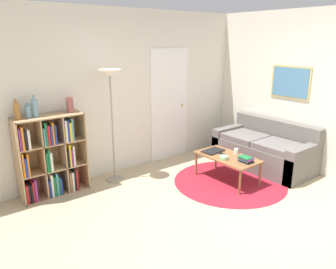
{
  "coord_description": "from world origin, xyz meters",
  "views": [
    {
      "loc": [
        -2.89,
        -2.11,
        2.14
      ],
      "look_at": [
        -0.2,
        1.36,
        0.85
      ],
      "focal_mm": 35.0,
      "sensor_mm": 36.0,
      "label": 1
    }
  ],
  "objects_px": {
    "cup": "(236,151)",
    "bottle_right": "(35,108)",
    "coffee_table": "(227,159)",
    "vase_on_shelf": "(70,105)",
    "bowl": "(224,158)",
    "bookshelf": "(50,158)",
    "laptop": "(213,151)",
    "floor_lamp": "(110,87)",
    "bottle_left": "(17,111)",
    "bottle_middle": "(28,112)",
    "couch": "(265,150)"
  },
  "relations": [
    {
      "from": "bottle_middle",
      "to": "vase_on_shelf",
      "type": "xyz_separation_m",
      "value": [
        0.56,
        -0.02,
        0.02
      ]
    },
    {
      "from": "laptop",
      "to": "vase_on_shelf",
      "type": "relative_size",
      "value": 1.72
    },
    {
      "from": "floor_lamp",
      "to": "coffee_table",
      "type": "xyz_separation_m",
      "value": [
        1.37,
        -1.09,
        -1.11
      ]
    },
    {
      "from": "bookshelf",
      "to": "vase_on_shelf",
      "type": "xyz_separation_m",
      "value": [
        0.34,
        0.0,
        0.7
      ]
    },
    {
      "from": "floor_lamp",
      "to": "coffee_table",
      "type": "height_order",
      "value": "floor_lamp"
    },
    {
      "from": "couch",
      "to": "cup",
      "type": "distance_m",
      "value": 0.81
    },
    {
      "from": "bowl",
      "to": "vase_on_shelf",
      "type": "bearing_deg",
      "value": 145.07
    },
    {
      "from": "coffee_table",
      "to": "vase_on_shelf",
      "type": "bearing_deg",
      "value": 148.31
    },
    {
      "from": "bottle_right",
      "to": "bottle_middle",
      "type": "bearing_deg",
      "value": 174.53
    },
    {
      "from": "coffee_table",
      "to": "cup",
      "type": "height_order",
      "value": "cup"
    },
    {
      "from": "coffee_table",
      "to": "floor_lamp",
      "type": "bearing_deg",
      "value": 141.47
    },
    {
      "from": "bottle_middle",
      "to": "bottle_right",
      "type": "height_order",
      "value": "bottle_right"
    },
    {
      "from": "coffee_table",
      "to": "cup",
      "type": "relative_size",
      "value": 12.16
    },
    {
      "from": "bookshelf",
      "to": "couch",
      "type": "bearing_deg",
      "value": -19.93
    },
    {
      "from": "bookshelf",
      "to": "bowl",
      "type": "height_order",
      "value": "bookshelf"
    },
    {
      "from": "laptop",
      "to": "bottle_middle",
      "type": "xyz_separation_m",
      "value": [
        -2.49,
        0.94,
        0.82
      ]
    },
    {
      "from": "bottle_right",
      "to": "vase_on_shelf",
      "type": "bearing_deg",
      "value": -1.35
    },
    {
      "from": "couch",
      "to": "bowl",
      "type": "relative_size",
      "value": 12.67
    },
    {
      "from": "laptop",
      "to": "vase_on_shelf",
      "type": "xyz_separation_m",
      "value": [
        -1.94,
        0.92,
        0.84
      ]
    },
    {
      "from": "bowl",
      "to": "bookshelf",
      "type": "bearing_deg",
      "value": 149.6
    },
    {
      "from": "floor_lamp",
      "to": "bottle_left",
      "type": "height_order",
      "value": "floor_lamp"
    },
    {
      "from": "coffee_table",
      "to": "bookshelf",
      "type": "bearing_deg",
      "value": 152.32
    },
    {
      "from": "floor_lamp",
      "to": "laptop",
      "type": "height_order",
      "value": "floor_lamp"
    },
    {
      "from": "coffee_table",
      "to": "laptop",
      "type": "height_order",
      "value": "laptop"
    },
    {
      "from": "coffee_table",
      "to": "bowl",
      "type": "relative_size",
      "value": 7.59
    },
    {
      "from": "bookshelf",
      "to": "cup",
      "type": "bearing_deg",
      "value": -25.86
    },
    {
      "from": "cup",
      "to": "bottle_middle",
      "type": "bearing_deg",
      "value": 155.59
    },
    {
      "from": "bottle_right",
      "to": "floor_lamp",
      "type": "bearing_deg",
      "value": -6.8
    },
    {
      "from": "coffee_table",
      "to": "bottle_middle",
      "type": "xyz_separation_m",
      "value": [
        -2.51,
        1.23,
        0.87
      ]
    },
    {
      "from": "couch",
      "to": "bottle_right",
      "type": "xyz_separation_m",
      "value": [
        -3.41,
        1.2,
        0.99
      ]
    },
    {
      "from": "bookshelf",
      "to": "vase_on_shelf",
      "type": "distance_m",
      "value": 0.78
    },
    {
      "from": "bottle_middle",
      "to": "vase_on_shelf",
      "type": "height_order",
      "value": "vase_on_shelf"
    },
    {
      "from": "cup",
      "to": "vase_on_shelf",
      "type": "height_order",
      "value": "vase_on_shelf"
    },
    {
      "from": "coffee_table",
      "to": "laptop",
      "type": "distance_m",
      "value": 0.29
    },
    {
      "from": "cup",
      "to": "vase_on_shelf",
      "type": "relative_size",
      "value": 0.38
    },
    {
      "from": "couch",
      "to": "coffee_table",
      "type": "distance_m",
      "value": 0.99
    },
    {
      "from": "laptop",
      "to": "bottle_left",
      "type": "xyz_separation_m",
      "value": [
        -2.63,
        0.92,
        0.85
      ]
    },
    {
      "from": "bottle_middle",
      "to": "bottle_right",
      "type": "distance_m",
      "value": 0.1
    },
    {
      "from": "bottle_left",
      "to": "vase_on_shelf",
      "type": "xyz_separation_m",
      "value": [
        0.7,
        -0.0,
        -0.01
      ]
    },
    {
      "from": "cup",
      "to": "bowl",
      "type": "bearing_deg",
      "value": -170.62
    },
    {
      "from": "bottle_middle",
      "to": "floor_lamp",
      "type": "bearing_deg",
      "value": -6.69
    },
    {
      "from": "cup",
      "to": "bottle_right",
      "type": "bearing_deg",
      "value": 155.02
    },
    {
      "from": "couch",
      "to": "bottle_left",
      "type": "distance_m",
      "value": 3.95
    },
    {
      "from": "bowl",
      "to": "bottle_left",
      "type": "distance_m",
      "value": 2.93
    },
    {
      "from": "bookshelf",
      "to": "coffee_table",
      "type": "distance_m",
      "value": 2.6
    },
    {
      "from": "bottle_left",
      "to": "coffee_table",
      "type": "bearing_deg",
      "value": -24.52
    },
    {
      "from": "vase_on_shelf",
      "to": "cup",
      "type": "bearing_deg",
      "value": -29.36
    },
    {
      "from": "floor_lamp",
      "to": "bottle_left",
      "type": "xyz_separation_m",
      "value": [
        -1.28,
        0.12,
        -0.21
      ]
    },
    {
      "from": "couch",
      "to": "bottle_right",
      "type": "height_order",
      "value": "bottle_right"
    },
    {
      "from": "coffee_table",
      "to": "vase_on_shelf",
      "type": "height_order",
      "value": "vase_on_shelf"
    }
  ]
}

